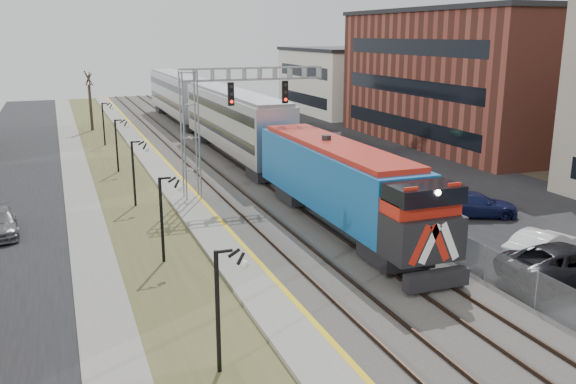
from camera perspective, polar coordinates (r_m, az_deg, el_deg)
street_west at (r=44.71m, az=-24.77°, el=0.15°), size 7.00×120.00×0.04m
sidewalk at (r=44.58m, az=-19.02°, el=0.69°), size 2.00×120.00×0.08m
grass_median at (r=44.75m, az=-15.19°, el=1.02°), size 4.00×120.00×0.06m
platform at (r=45.10m, az=-11.41°, el=1.47°), size 2.00×120.00×0.24m
ballast_bed at (r=46.14m, az=-5.28°, el=1.96°), size 8.00×120.00×0.20m
parking_lot at (r=50.62m, az=7.92°, el=2.92°), size 16.00×120.00×0.04m
platform_edge at (r=45.21m, az=-10.32°, el=1.71°), size 0.24×120.00×0.01m
track_near at (r=45.62m, az=-7.71°, el=1.97°), size 1.58×120.00×0.15m
track_far at (r=46.52m, az=-3.51°, el=2.32°), size 1.58×120.00×0.15m
train at (r=54.01m, az=-6.24°, el=6.79°), size 3.00×63.05×5.33m
signal_gantry at (r=37.83m, az=-6.66°, el=7.59°), size 9.00×1.07×8.15m
lampposts at (r=28.19m, az=-11.82°, el=-2.50°), size 0.14×62.14×4.00m
fence at (r=47.26m, az=-0.39°, el=3.20°), size 0.04×120.00×1.60m
buildings_east at (r=55.00m, az=23.24°, el=9.44°), size 16.00×76.00×15.00m
car_lot_b at (r=30.16m, az=22.76°, el=-4.73°), size 4.76×2.91×1.48m
car_lot_c at (r=28.01m, az=24.87°, el=-6.24°), size 6.17×3.27×1.65m
car_lot_d at (r=36.26m, az=17.11°, el=-1.18°), size 5.09×3.60×1.37m
car_lot_e at (r=44.10m, az=4.48°, el=2.27°), size 4.79×3.25×1.51m
car_lot_f at (r=55.19m, az=2.11°, el=4.73°), size 4.43×2.37×1.39m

